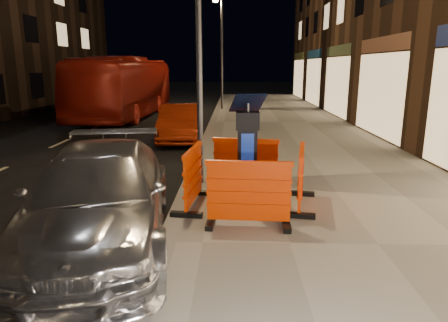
{
  "coord_description": "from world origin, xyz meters",
  "views": [
    {
      "loc": [
        0.96,
        -5.24,
        2.6
      ],
      "look_at": [
        0.8,
        1.0,
        1.1
      ],
      "focal_mm": 32.0,
      "sensor_mm": 36.0,
      "label": 1
    }
  ],
  "objects_px": {
    "parking_kiosk": "(247,154)",
    "bus_doubledecker": "(128,117)",
    "barrier_kerbside": "(193,177)",
    "car_silver": "(103,241)",
    "car_red": "(180,140)",
    "barrier_back": "(245,164)",
    "barrier_bldgside": "(301,178)",
    "barrier_front": "(249,194)"
  },
  "relations": [
    {
      "from": "barrier_kerbside",
      "to": "barrier_front",
      "type": "bearing_deg",
      "value": -128.82
    },
    {
      "from": "barrier_kerbside",
      "to": "barrier_back",
      "type": "bearing_deg",
      "value": -38.82
    },
    {
      "from": "barrier_back",
      "to": "bus_doubledecker",
      "type": "xyz_separation_m",
      "value": [
        -5.76,
        12.85,
        -0.67
      ]
    },
    {
      "from": "barrier_front",
      "to": "bus_doubledecker",
      "type": "bearing_deg",
      "value": 114.51
    },
    {
      "from": "barrier_kerbside",
      "to": "car_red",
      "type": "xyz_separation_m",
      "value": [
        -1.2,
        7.14,
        -0.67
      ]
    },
    {
      "from": "parking_kiosk",
      "to": "car_silver",
      "type": "relative_size",
      "value": 0.39
    },
    {
      "from": "barrier_back",
      "to": "car_silver",
      "type": "distance_m",
      "value": 3.19
    },
    {
      "from": "barrier_back",
      "to": "car_silver",
      "type": "xyz_separation_m",
      "value": [
        -2.22,
        -2.19,
        -0.67
      ]
    },
    {
      "from": "parking_kiosk",
      "to": "car_red",
      "type": "bearing_deg",
      "value": 114.93
    },
    {
      "from": "barrier_bldgside",
      "to": "car_silver",
      "type": "bearing_deg",
      "value": 121.61
    },
    {
      "from": "parking_kiosk",
      "to": "car_red",
      "type": "relative_size",
      "value": 0.49
    },
    {
      "from": "barrier_front",
      "to": "car_red",
      "type": "xyz_separation_m",
      "value": [
        -2.15,
        8.09,
        -0.67
      ]
    },
    {
      "from": "barrier_bldgside",
      "to": "parking_kiosk",
      "type": "bearing_deg",
      "value": 100.18
    },
    {
      "from": "car_red",
      "to": "bus_doubledecker",
      "type": "height_order",
      "value": "bus_doubledecker"
    },
    {
      "from": "barrier_back",
      "to": "barrier_bldgside",
      "type": "xyz_separation_m",
      "value": [
        0.95,
        -0.95,
        0.0
      ]
    },
    {
      "from": "bus_doubledecker",
      "to": "car_red",
      "type": "bearing_deg",
      "value": -60.44
    },
    {
      "from": "parking_kiosk",
      "to": "car_red",
      "type": "distance_m",
      "value": 7.54
    },
    {
      "from": "car_silver",
      "to": "car_red",
      "type": "relative_size",
      "value": 1.26
    },
    {
      "from": "parking_kiosk",
      "to": "bus_doubledecker",
      "type": "height_order",
      "value": "parking_kiosk"
    },
    {
      "from": "car_silver",
      "to": "car_red",
      "type": "height_order",
      "value": "car_silver"
    },
    {
      "from": "barrier_back",
      "to": "car_silver",
      "type": "relative_size",
      "value": 0.28
    },
    {
      "from": "parking_kiosk",
      "to": "bus_doubledecker",
      "type": "distance_m",
      "value": 14.99
    },
    {
      "from": "parking_kiosk",
      "to": "barrier_kerbside",
      "type": "distance_m",
      "value": 1.04
    },
    {
      "from": "barrier_front",
      "to": "barrier_back",
      "type": "height_order",
      "value": "same"
    },
    {
      "from": "car_silver",
      "to": "parking_kiosk",
      "type": "bearing_deg",
      "value": 19.38
    },
    {
      "from": "barrier_bldgside",
      "to": "barrier_kerbside",
      "type": "bearing_deg",
      "value": 100.18
    },
    {
      "from": "barrier_kerbside",
      "to": "car_red",
      "type": "height_order",
      "value": "barrier_kerbside"
    },
    {
      "from": "barrier_back",
      "to": "bus_doubledecker",
      "type": "distance_m",
      "value": 14.1
    },
    {
      "from": "barrier_kerbside",
      "to": "bus_doubledecker",
      "type": "height_order",
      "value": "bus_doubledecker"
    },
    {
      "from": "barrier_back",
      "to": "car_red",
      "type": "relative_size",
      "value": 0.35
    },
    {
      "from": "parking_kiosk",
      "to": "barrier_front",
      "type": "height_order",
      "value": "parking_kiosk"
    },
    {
      "from": "barrier_bldgside",
      "to": "car_red",
      "type": "xyz_separation_m",
      "value": [
        -3.1,
        7.14,
        -0.67
      ]
    },
    {
      "from": "car_silver",
      "to": "car_red",
      "type": "distance_m",
      "value": 8.39
    },
    {
      "from": "bus_doubledecker",
      "to": "car_silver",
      "type": "bearing_deg",
      "value": -75.66
    },
    {
      "from": "barrier_bldgside",
      "to": "barrier_front",
      "type": "bearing_deg",
      "value": 145.18
    },
    {
      "from": "barrier_kerbside",
      "to": "barrier_bldgside",
      "type": "height_order",
      "value": "same"
    },
    {
      "from": "barrier_kerbside",
      "to": "car_red",
      "type": "bearing_deg",
      "value": 15.72
    },
    {
      "from": "barrier_front",
      "to": "barrier_back",
      "type": "relative_size",
      "value": 1.0
    },
    {
      "from": "barrier_front",
      "to": "car_red",
      "type": "relative_size",
      "value": 0.35
    },
    {
      "from": "barrier_front",
      "to": "barrier_bldgside",
      "type": "relative_size",
      "value": 1.0
    },
    {
      "from": "barrier_kerbside",
      "to": "car_silver",
      "type": "distance_m",
      "value": 1.9
    },
    {
      "from": "parking_kiosk",
      "to": "barrier_bldgside",
      "type": "xyz_separation_m",
      "value": [
        0.95,
        0.0,
        -0.41
      ]
    }
  ]
}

